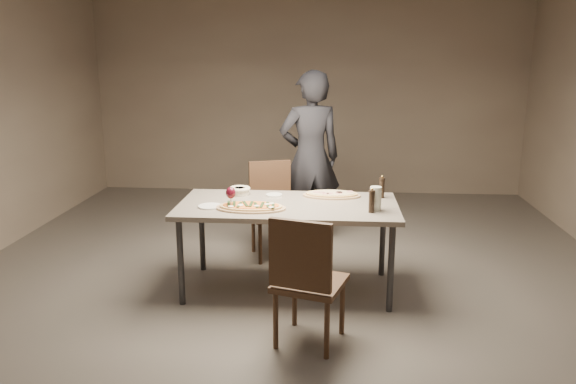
# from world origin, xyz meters

# --- Properties ---
(room) EXTENTS (7.00, 7.00, 7.00)m
(room) POSITION_xyz_m (0.00, 0.00, 1.40)
(room) COLOR #5B554E
(room) RESTS_ON ground
(dining_table) EXTENTS (1.80, 0.90, 0.75)m
(dining_table) POSITION_xyz_m (0.00, 0.00, 0.69)
(dining_table) COLOR gray
(dining_table) RESTS_ON ground
(zucchini_pizza) EXTENTS (0.56, 0.31, 0.05)m
(zucchini_pizza) POSITION_xyz_m (-0.28, -0.18, 0.77)
(zucchini_pizza) COLOR tan
(zucchini_pizza) RESTS_ON dining_table
(ham_pizza) EXTENTS (0.50, 0.28, 0.04)m
(ham_pizza) POSITION_xyz_m (0.36, 0.28, 0.77)
(ham_pizza) COLOR tan
(ham_pizza) RESTS_ON dining_table
(bread_basket) EXTENTS (0.19, 0.19, 0.07)m
(bread_basket) POSITION_xyz_m (-0.45, 0.28, 0.79)
(bread_basket) COLOR beige
(bread_basket) RESTS_ON dining_table
(oil_dish) EXTENTS (0.14, 0.14, 0.02)m
(oil_dish) POSITION_xyz_m (-0.14, 0.25, 0.76)
(oil_dish) COLOR white
(oil_dish) RESTS_ON dining_table
(pepper_mill_left) EXTENTS (0.05, 0.05, 0.20)m
(pepper_mill_left) POSITION_xyz_m (0.67, -0.21, 0.84)
(pepper_mill_left) COLOR black
(pepper_mill_left) RESTS_ON dining_table
(pepper_mill_right) EXTENTS (0.05, 0.05, 0.19)m
(pepper_mill_right) POSITION_xyz_m (0.78, 0.26, 0.84)
(pepper_mill_right) COLOR black
(pepper_mill_right) RESTS_ON dining_table
(carafe) EXTENTS (0.09, 0.09, 0.19)m
(carafe) POSITION_xyz_m (0.70, -0.14, 0.84)
(carafe) COLOR silver
(carafe) RESTS_ON dining_table
(wine_glass) EXTENTS (0.08, 0.08, 0.18)m
(wine_glass) POSITION_xyz_m (-0.44, -0.18, 0.87)
(wine_glass) COLOR silver
(wine_glass) RESTS_ON dining_table
(side_plate) EXTENTS (0.19, 0.19, 0.01)m
(side_plate) POSITION_xyz_m (-0.62, -0.15, 0.76)
(side_plate) COLOR white
(side_plate) RESTS_ON dining_table
(chair_near) EXTENTS (0.55, 0.55, 0.93)m
(chair_near) POSITION_xyz_m (0.20, -0.97, 0.52)
(chair_near) COLOR #412A1B
(chair_near) RESTS_ON ground
(chair_far) EXTENTS (0.55, 0.55, 0.92)m
(chair_far) POSITION_xyz_m (-0.22, 0.86, 0.52)
(chair_far) COLOR #412A1B
(chair_far) RESTS_ON ground
(diner) EXTENTS (0.76, 0.61, 1.80)m
(diner) POSITION_xyz_m (0.13, 1.30, 0.90)
(diner) COLOR black
(diner) RESTS_ON ground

